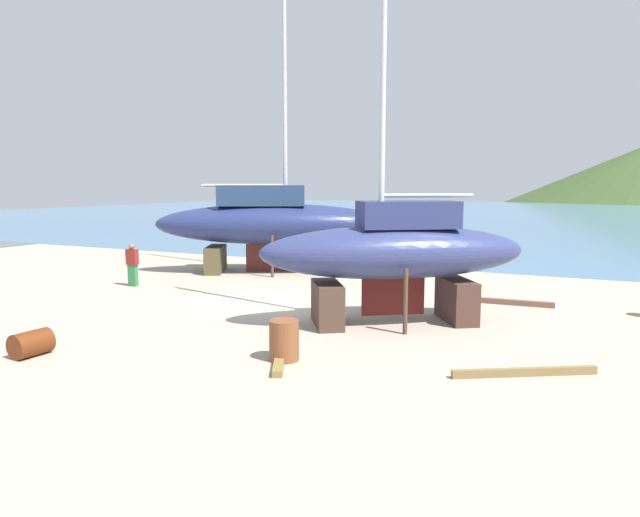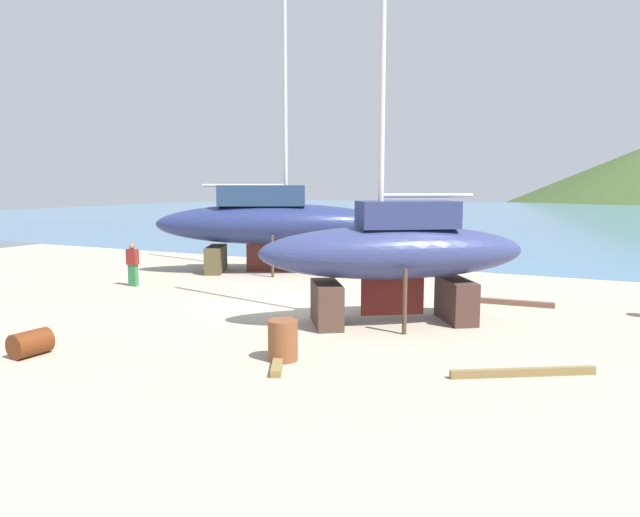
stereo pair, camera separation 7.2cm
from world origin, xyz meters
name	(u,v)px [view 2 (the right image)]	position (x,y,z in m)	size (l,w,h in m)	color
ground_plane	(250,319)	(0.00, -2.16, 0.00)	(47.98, 47.98, 0.00)	tan
sea_water	(515,214)	(0.00, 63.26, 0.00)	(147.19, 106.85, 0.01)	teal
sailboat_large_starboard	(273,222)	(-3.90, 6.00, 2.23)	(10.72, 7.31, 15.40)	brown
sailboat_small_center	(394,252)	(3.98, -0.87, 2.04)	(7.50, 5.96, 13.55)	#49352A
worker	(133,264)	(-6.98, 0.47, 0.86)	(0.46, 0.27, 1.66)	#2E7442
barrel_tar_black	(31,343)	(-2.57, -7.40, 0.29)	(0.59, 0.59, 0.85)	#612A11
barrel_ochre	(283,340)	(2.82, -5.20, 0.46)	(0.67, 0.67, 0.92)	brown
timber_short_cross	(277,364)	(2.96, -5.70, 0.07)	(1.40, 0.21, 0.14)	olive
timber_long_aft	(523,372)	(7.81, -4.04, 0.09)	(3.08, 0.12, 0.17)	olive
timber_plank_near	(505,302)	(6.52, 3.11, 0.09)	(3.04, 0.20, 0.18)	brown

